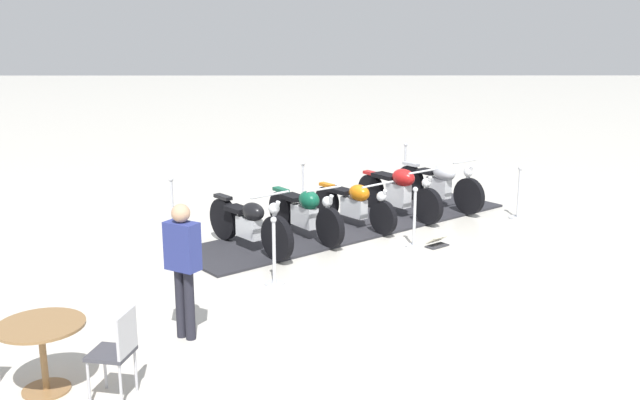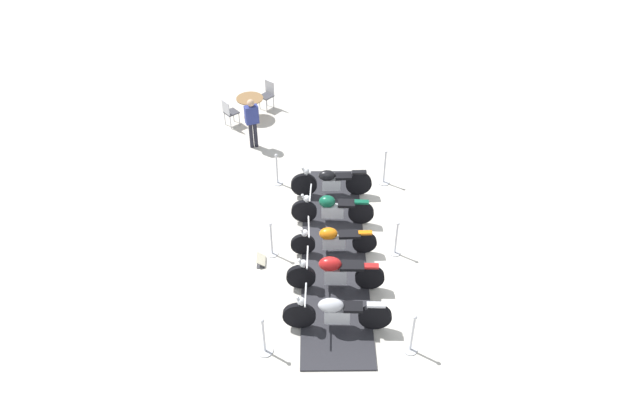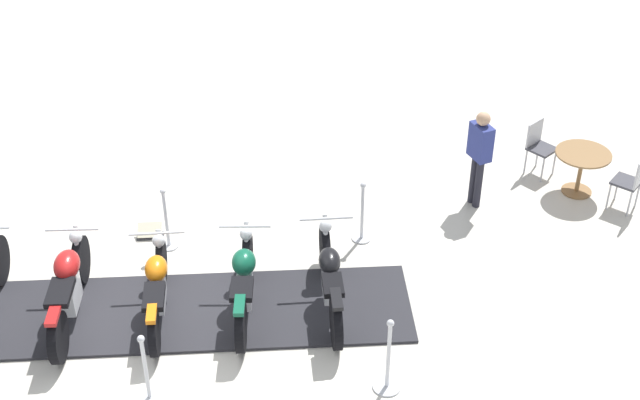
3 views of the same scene
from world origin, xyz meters
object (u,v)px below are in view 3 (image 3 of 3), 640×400
object	(u,v)px
info_placard	(150,233)
cafe_chair_near_table	(539,144)
motorcycle_maroon	(69,286)
stanchion_right_mid	(167,226)
motorcycle_black	(330,277)
motorcycle_forest	(244,281)
cafe_chair_across_table	(632,180)
motorcycle_copper	(157,286)
stanchion_left_front	(388,368)
bystander_person	(480,151)
stanchion_left_mid	(147,377)
cafe_table	(582,162)
stanchion_right_front	(362,220)

from	to	relation	value
info_placard	cafe_chair_near_table	bearing A→B (deg)	12.75
motorcycle_maroon	stanchion_right_mid	size ratio (longest dim) A/B	1.79
motorcycle_black	motorcycle_maroon	xyz separation A→B (m)	(2.18, -2.69, 0.04)
motorcycle_forest	cafe_chair_near_table	size ratio (longest dim) A/B	1.94
motorcycle_black	cafe_chair_across_table	size ratio (longest dim) A/B	1.81
motorcycle_copper	motorcycle_maroon	bearing A→B (deg)	88.91
stanchion_left_front	bystander_person	xyz separation A→B (m)	(-4.20, -0.97, 0.67)
stanchion_left_front	info_placard	world-z (taller)	stanchion_left_front
motorcycle_black	cafe_chair_near_table	xyz separation A→B (m)	(-4.81, 0.88, 0.05)
stanchion_left_mid	cafe_chair_across_table	xyz separation A→B (m)	(-7.28, 3.33, 0.20)
motorcycle_black	motorcycle_forest	world-z (taller)	motorcycle_black
stanchion_left_mid	cafe_chair_across_table	distance (m)	8.01
info_placard	cafe_chair_across_table	world-z (taller)	cafe_chair_across_table
cafe_table	cafe_chair_near_table	xyz separation A→B (m)	(-0.16, -0.81, -0.02)
motorcycle_maroon	cafe_chair_near_table	bearing A→B (deg)	-64.78
stanchion_right_mid	info_placard	size ratio (longest dim) A/B	2.36
motorcycle_forest	motorcycle_maroon	size ratio (longest dim) A/B	0.98
stanchion_right_front	motorcycle_maroon	bearing A→B (deg)	-30.73
motorcycle_copper	cafe_chair_across_table	world-z (taller)	cafe_chair_across_table
motorcycle_copper	cafe_table	world-z (taller)	motorcycle_copper
motorcycle_copper	stanchion_right_mid	world-z (taller)	stanchion_right_mid
motorcycle_forest	cafe_chair_near_table	xyz separation A→B (m)	(-5.53, 1.78, 0.05)
motorcycle_maroon	cafe_table	distance (m)	8.11
stanchion_right_front	stanchion_right_mid	bearing A→B (deg)	-51.01
info_placard	bystander_person	xyz separation A→B (m)	(-3.64, 3.61, 0.94)
stanchion_right_front	info_placard	size ratio (longest dim) A/B	2.31
motorcycle_black	bystander_person	distance (m)	3.43
motorcycle_copper	bystander_person	bearing A→B (deg)	-65.58
motorcycle_forest	cafe_chair_across_table	bearing A→B (deg)	-68.43
bystander_person	stanchion_left_mid	bearing A→B (deg)	18.34
motorcycle_maroon	stanchion_left_mid	distance (m)	1.95
info_placard	cafe_chair_across_table	xyz separation A→B (m)	(-4.90, 5.65, 0.51)
motorcycle_forest	motorcycle_copper	size ratio (longest dim) A/B	1.08
info_placard	cafe_chair_near_table	world-z (taller)	cafe_chair_near_table
motorcycle_black	info_placard	distance (m)	3.18
cafe_table	bystander_person	size ratio (longest dim) A/B	0.53
motorcycle_forest	stanchion_left_front	world-z (taller)	stanchion_left_front
cafe_table	motorcycle_black	bearing A→B (deg)	-19.92
stanchion_left_front	cafe_table	xyz separation A→B (m)	(-5.49, 0.25, 0.23)
stanchion_right_front	info_placard	xyz separation A→B (m)	(1.82, -2.65, -0.29)
info_placard	motorcycle_forest	bearing A→B (deg)	-50.17
motorcycle_maroon	cafe_table	xyz separation A→B (m)	(-6.83, 4.38, 0.02)
motorcycle_forest	cafe_table	distance (m)	5.96
cafe_chair_near_table	stanchion_right_front	bearing A→B (deg)	-101.40
motorcycle_copper	cafe_table	distance (m)	7.03
cafe_chair_across_table	info_placard	bearing A→B (deg)	43.30
motorcycle_copper	stanchion_left_mid	size ratio (longest dim) A/B	1.65
stanchion_right_front	cafe_chair_near_table	distance (m)	3.55
motorcycle_maroon	stanchion_left_mid	xyz separation A→B (m)	(0.48, 1.88, -0.17)
stanchion_right_front	bystander_person	world-z (taller)	bystander_person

